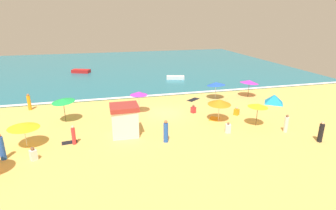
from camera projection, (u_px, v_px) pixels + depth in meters
ground_plane at (165, 113)px, 27.59m from camera, size 60.00×60.00×0.00m
ocean_water at (132, 66)px, 53.29m from camera, size 60.00×44.00×0.10m
wave_breaker_foam at (153, 95)px, 33.34m from camera, size 57.00×0.70×0.01m
lifeguard_cabana at (125, 120)px, 22.08m from camera, size 2.29×2.07×2.66m
beach_umbrella_0 at (23, 126)px, 19.96m from camera, size 2.39×2.38×1.91m
beach_umbrella_2 at (219, 102)px, 24.89m from camera, size 2.50×2.52×2.21m
beach_umbrella_3 at (216, 84)px, 31.73m from camera, size 3.00×3.01×2.19m
beach_umbrella_4 at (139, 93)px, 26.96m from camera, size 2.08×2.07×2.28m
beach_umbrella_5 at (249, 82)px, 32.58m from camera, size 2.66×2.64×2.21m
beach_umbrella_6 at (63, 100)px, 24.62m from camera, size 2.96×2.96×2.40m
beach_umbrella_7 at (258, 105)px, 23.78m from camera, size 2.02×2.01×2.16m
beach_tent at (274, 99)px, 30.52m from camera, size 2.24×2.28×1.04m
beachgoer_0 at (29, 102)px, 28.25m from camera, size 0.37×0.37×1.80m
beachgoer_1 at (2, 148)px, 18.40m from camera, size 0.43×0.43×1.93m
beachgoer_2 at (237, 112)px, 26.95m from camera, size 0.63×0.63×0.85m
beachgoer_3 at (74, 135)px, 20.66m from camera, size 0.32×0.32×1.58m
beachgoer_4 at (286, 124)px, 22.88m from camera, size 0.44×0.44×1.58m
beachgoer_5 at (321, 132)px, 21.04m from camera, size 0.53×0.53×1.74m
beachgoer_6 at (193, 109)px, 27.55m from camera, size 0.55×0.55×0.86m
beachgoer_7 at (228, 128)px, 22.85m from camera, size 0.59×0.59×0.93m
beachgoer_8 at (166, 132)px, 20.99m from camera, size 0.46×0.46×1.85m
beachgoer_9 at (33, 154)px, 18.46m from camera, size 0.58×0.58×0.99m
beach_towel_0 at (70, 142)px, 21.15m from camera, size 1.25×0.83×0.01m
beach_towel_1 at (214, 119)px, 26.00m from camera, size 1.46×1.55×0.01m
beach_towel_2 at (193, 100)px, 31.98m from camera, size 1.89×1.65×0.01m
small_boat_0 at (81, 71)px, 46.60m from camera, size 3.33×2.39×0.57m
small_boat_1 at (175, 78)px, 41.75m from camera, size 2.91×1.62×0.55m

